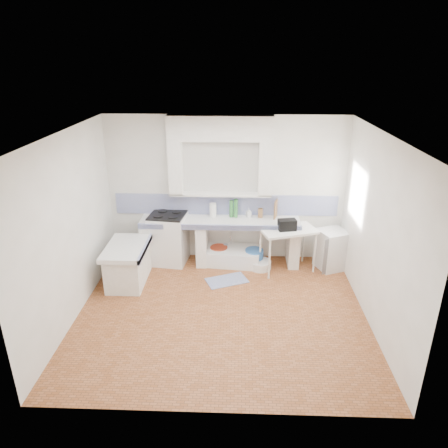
{
  "coord_description": "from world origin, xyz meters",
  "views": [
    {
      "loc": [
        0.25,
        -5.56,
        3.79
      ],
      "look_at": [
        0.0,
        1.0,
        1.1
      ],
      "focal_mm": 33.31,
      "sensor_mm": 36.0,
      "label": 1
    }
  ],
  "objects_px": {
    "side_table": "(287,250)",
    "fridge": "(332,249)",
    "sink": "(231,256)",
    "stove": "(169,239)"
  },
  "relations": [
    {
      "from": "side_table",
      "to": "fridge",
      "type": "distance_m",
      "value": 0.86
    },
    {
      "from": "sink",
      "to": "fridge",
      "type": "bearing_deg",
      "value": 2.26
    },
    {
      "from": "stove",
      "to": "side_table",
      "type": "relative_size",
      "value": 0.96
    },
    {
      "from": "side_table",
      "to": "fridge",
      "type": "xyz_separation_m",
      "value": [
        0.85,
        0.12,
        -0.04
      ]
    },
    {
      "from": "side_table",
      "to": "fridge",
      "type": "height_order",
      "value": "fridge"
    },
    {
      "from": "stove",
      "to": "sink",
      "type": "distance_m",
      "value": 1.25
    },
    {
      "from": "side_table",
      "to": "fridge",
      "type": "bearing_deg",
      "value": -10.49
    },
    {
      "from": "stove",
      "to": "fridge",
      "type": "distance_m",
      "value": 3.12
    },
    {
      "from": "sink",
      "to": "side_table",
      "type": "distance_m",
      "value": 1.12
    },
    {
      "from": "stove",
      "to": "side_table",
      "type": "height_order",
      "value": "stove"
    }
  ]
}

